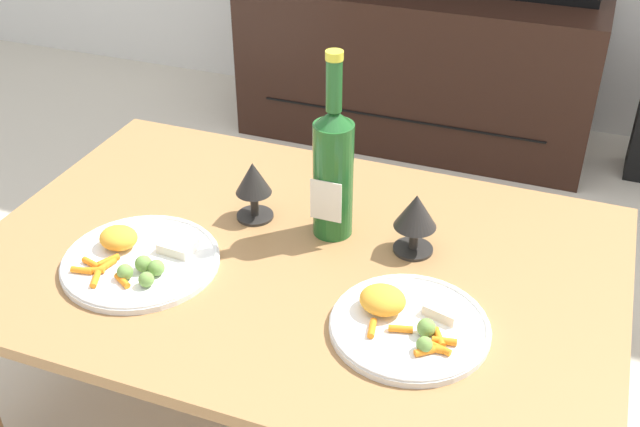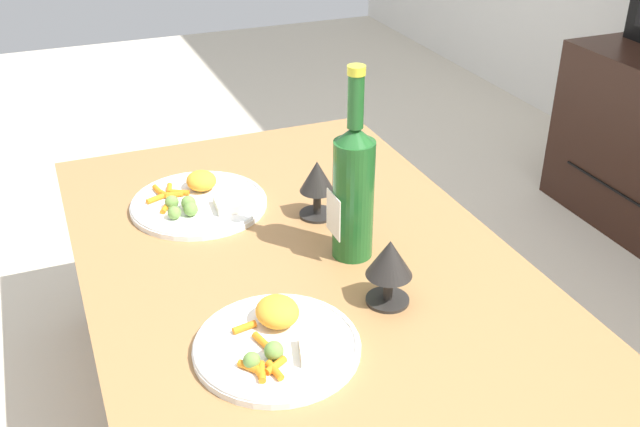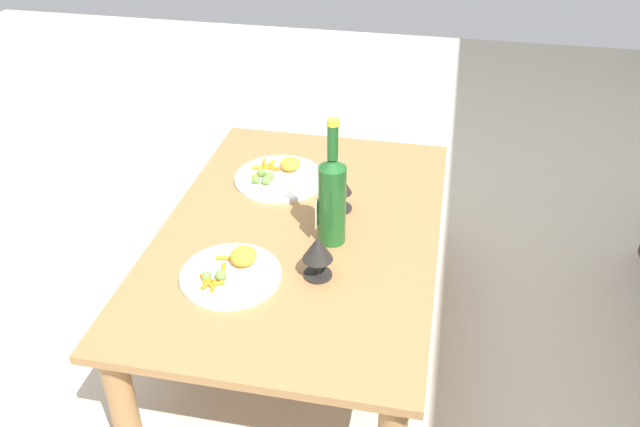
% 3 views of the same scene
% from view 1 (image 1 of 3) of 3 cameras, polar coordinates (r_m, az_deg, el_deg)
% --- Properties ---
extents(ground_plane, '(6.40, 6.40, 0.00)m').
position_cam_1_polar(ground_plane, '(1.77, -1.61, -14.56)').
color(ground_plane, beige).
extents(dining_table, '(1.24, 0.82, 0.43)m').
position_cam_1_polar(dining_table, '(1.52, -1.83, -5.11)').
color(dining_table, '#9E7042').
rests_on(dining_table, ground_plane).
extents(tv_stand, '(1.23, 0.44, 0.55)m').
position_cam_1_polar(tv_stand, '(2.78, 7.29, 10.92)').
color(tv_stand, black).
rests_on(tv_stand, ground_plane).
extents(wine_bottle, '(0.08, 0.08, 0.38)m').
position_cam_1_polar(wine_bottle, '(1.47, 0.99, 3.45)').
color(wine_bottle, '#1E5923').
rests_on(wine_bottle, dining_table).
extents(goblet_left, '(0.08, 0.08, 0.13)m').
position_cam_1_polar(goblet_left, '(1.55, -5.02, 2.37)').
color(goblet_left, black).
rests_on(goblet_left, dining_table).
extents(goblet_right, '(0.08, 0.08, 0.13)m').
position_cam_1_polar(goblet_right, '(1.45, 7.18, -0.07)').
color(goblet_right, black).
rests_on(goblet_right, dining_table).
extents(dinner_plate_left, '(0.30, 0.30, 0.05)m').
position_cam_1_polar(dinner_plate_left, '(1.49, -13.38, -3.30)').
color(dinner_plate_left, white).
rests_on(dinner_plate_left, dining_table).
extents(dinner_plate_right, '(0.27, 0.27, 0.06)m').
position_cam_1_polar(dinner_plate_right, '(1.31, 6.58, -8.09)').
color(dinner_plate_right, white).
rests_on(dinner_plate_right, dining_table).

